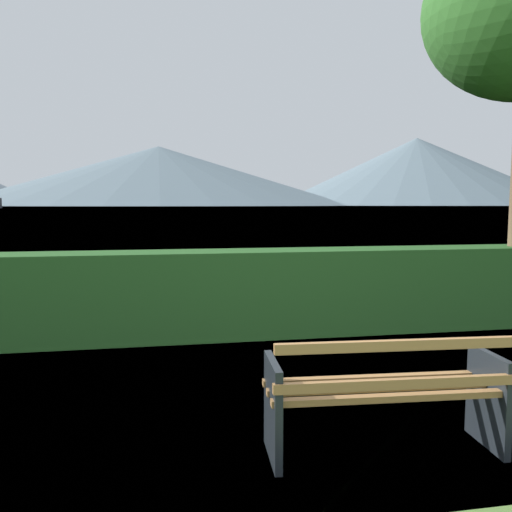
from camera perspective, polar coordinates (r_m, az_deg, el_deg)
The scene contains 5 objects.
ground_plane at distance 4.01m, azimuth 13.43°, elevation -19.80°, with size 1400.00×1400.00×0.00m, color #567A38.
water_surface at distance 312.54m, azimuth -10.30°, elevation 5.28°, with size 620.00×620.00×0.00m, color #7A99A8.
park_bench at distance 3.79m, azimuth 13.89°, elevation -14.37°, with size 1.65×0.67×0.87m.
hedge_row at distance 6.94m, azimuth 2.13°, elevation -3.92°, with size 13.45×0.71×1.11m, color #285B23.
distant_hills at distance 565.75m, azimuth -10.81°, elevation 9.18°, with size 910.22×412.07×83.81m.
Camera 1 is at (-1.50, -3.29, 1.71)m, focal length 36.86 mm.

